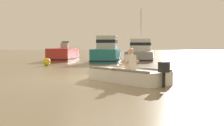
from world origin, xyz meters
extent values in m
plane|color=#7A6B4C|center=(0.00, 0.00, 0.00)|extent=(120.00, 120.00, 0.00)
cube|color=white|center=(1.13, -1.00, 0.22)|extent=(2.83, 3.08, 0.44)
cube|color=white|center=(0.02, 0.33, 0.22)|extent=(0.72, 0.69, 0.42)
cube|color=gray|center=(0.74, -1.33, 0.47)|extent=(2.01, 2.38, 0.08)
cube|color=gray|center=(1.52, -0.67, 0.47)|extent=(2.01, 2.38, 0.08)
cube|color=white|center=(1.19, -1.08, 0.40)|extent=(0.96, 0.86, 0.06)
cylinder|color=black|center=(2.19, -2.26, 0.27)|extent=(0.14, 0.14, 0.54)
cube|color=black|center=(2.19, -2.26, 0.62)|extent=(0.37, 0.36, 0.32)
cube|color=beige|center=(1.23, -1.11, 0.70)|extent=(0.40, 0.39, 0.52)
sphere|color=tan|center=(1.23, -1.11, 1.08)|extent=(0.22, 0.22, 0.22)
cylinder|color=tan|center=(1.03, -1.22, 0.68)|extent=(0.34, 0.38, 0.23)
cylinder|color=tan|center=(1.36, -0.93, 0.68)|extent=(0.34, 0.38, 0.23)
cylinder|color=tan|center=(1.02, -0.63, 0.50)|extent=(1.11, 1.73, 0.06)
cube|color=#B72D28|center=(-3.54, 13.57, 0.50)|extent=(1.97, 4.94, 1.00)
cube|color=black|center=(-3.54, 13.57, 0.17)|extent=(2.01, 4.98, 0.10)
cube|color=#B2ADA3|center=(-3.52, 13.94, 1.22)|extent=(0.62, 0.53, 0.44)
cube|color=slate|center=(-3.50, 14.20, 1.40)|extent=(0.59, 0.07, 0.36)
cube|color=#1E727A|center=(0.02, 11.58, 0.48)|extent=(2.21, 4.79, 0.96)
cube|color=black|center=(0.02, 11.58, 0.17)|extent=(2.25, 4.84, 0.10)
cube|color=beige|center=(0.06, 11.99, 1.43)|extent=(1.57, 2.07, 0.93)
cube|color=black|center=(0.06, 11.99, 1.54)|extent=(1.60, 2.11, 0.24)
cube|color=white|center=(0.06, 11.99, 1.93)|extent=(1.65, 2.18, 0.08)
cube|color=gray|center=(2.75, 13.57, 0.38)|extent=(2.79, 5.58, 0.77)
cube|color=black|center=(2.75, 13.57, 0.13)|extent=(2.83, 5.63, 0.10)
cube|color=silver|center=(2.81, 14.05, 1.23)|extent=(1.91, 2.45, 0.93)
cube|color=black|center=(2.81, 14.05, 1.35)|extent=(1.94, 2.48, 0.24)
cube|color=white|center=(2.81, 14.05, 1.73)|extent=(2.00, 2.57, 0.08)
cylinder|color=silver|center=(2.76, 13.71, 2.48)|extent=(0.10, 0.10, 3.43)
sphere|color=yellow|center=(-3.53, 7.27, 0.24)|extent=(0.48, 0.48, 0.48)
camera|label=1|loc=(0.73, -11.70, 1.32)|focal=49.81mm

